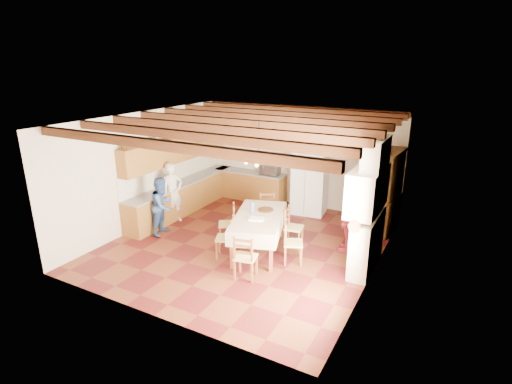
% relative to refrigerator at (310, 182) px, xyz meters
% --- Properties ---
extents(floor, '(6.00, 6.50, 0.02)m').
position_rel_refrigerator_xyz_m(floor, '(-0.55, -2.70, -0.93)').
color(floor, '#501615').
rests_on(floor, ground).
extents(ceiling, '(6.00, 6.50, 0.02)m').
position_rel_refrigerator_xyz_m(ceiling, '(-0.55, -2.70, 2.09)').
color(ceiling, white).
rests_on(ceiling, ground).
extents(wall_back, '(6.00, 0.02, 3.00)m').
position_rel_refrigerator_xyz_m(wall_back, '(-0.55, 0.56, 0.58)').
color(wall_back, beige).
rests_on(wall_back, ground).
extents(wall_front, '(6.00, 0.02, 3.00)m').
position_rel_refrigerator_xyz_m(wall_front, '(-0.55, -5.96, 0.58)').
color(wall_front, beige).
rests_on(wall_front, ground).
extents(wall_left, '(0.02, 6.50, 3.00)m').
position_rel_refrigerator_xyz_m(wall_left, '(-3.56, -2.70, 0.58)').
color(wall_left, beige).
rests_on(wall_left, ground).
extents(wall_right, '(0.02, 6.50, 3.00)m').
position_rel_refrigerator_xyz_m(wall_right, '(2.46, -2.70, 0.58)').
color(wall_right, beige).
rests_on(wall_right, ground).
extents(ceiling_beams, '(6.00, 6.30, 0.16)m').
position_rel_refrigerator_xyz_m(ceiling_beams, '(-0.55, -2.70, 1.99)').
color(ceiling_beams, '#391B0D').
rests_on(ceiling_beams, ground).
extents(lower_cabinets_left, '(0.60, 4.30, 0.86)m').
position_rel_refrigerator_xyz_m(lower_cabinets_left, '(-3.25, -1.65, -0.49)').
color(lower_cabinets_left, brown).
rests_on(lower_cabinets_left, ground).
extents(lower_cabinets_back, '(2.30, 0.60, 0.86)m').
position_rel_refrigerator_xyz_m(lower_cabinets_back, '(-2.10, 0.25, -0.49)').
color(lower_cabinets_back, brown).
rests_on(lower_cabinets_back, ground).
extents(countertop_left, '(0.62, 4.30, 0.04)m').
position_rel_refrigerator_xyz_m(countertop_left, '(-3.25, -1.65, -0.04)').
color(countertop_left, slate).
rests_on(countertop_left, lower_cabinets_left).
extents(countertop_back, '(2.34, 0.62, 0.04)m').
position_rel_refrigerator_xyz_m(countertop_back, '(-2.10, 0.25, -0.04)').
color(countertop_back, slate).
rests_on(countertop_back, lower_cabinets_back).
extents(backsplash_left, '(0.03, 4.30, 0.60)m').
position_rel_refrigerator_xyz_m(backsplash_left, '(-3.54, -1.65, 0.28)').
color(backsplash_left, silver).
rests_on(backsplash_left, ground).
extents(backsplash_back, '(2.30, 0.03, 0.60)m').
position_rel_refrigerator_xyz_m(backsplash_back, '(-2.10, 0.53, 0.28)').
color(backsplash_back, silver).
rests_on(backsplash_back, ground).
extents(upper_cabinets, '(0.35, 4.20, 0.70)m').
position_rel_refrigerator_xyz_m(upper_cabinets, '(-3.38, -1.65, 0.93)').
color(upper_cabinets, brown).
rests_on(upper_cabinets, ground).
extents(fireplace, '(0.56, 1.60, 2.80)m').
position_rel_refrigerator_xyz_m(fireplace, '(2.17, -2.50, 0.48)').
color(fireplace, beige).
rests_on(fireplace, ground).
extents(wall_picture, '(0.34, 0.03, 0.42)m').
position_rel_refrigerator_xyz_m(wall_picture, '(1.00, 0.53, 0.93)').
color(wall_picture, black).
rests_on(wall_picture, ground).
extents(refrigerator, '(1.00, 0.85, 1.84)m').
position_rel_refrigerator_xyz_m(refrigerator, '(0.00, 0.00, 0.00)').
color(refrigerator, white).
rests_on(refrigerator, floor).
extents(hutch, '(0.63, 1.23, 2.13)m').
position_rel_refrigerator_xyz_m(hutch, '(2.20, -0.31, 0.15)').
color(hutch, '#36230B').
rests_on(hutch, floor).
extents(dining_table, '(1.62, 2.25, 0.89)m').
position_rel_refrigerator_xyz_m(dining_table, '(-0.12, -2.89, -0.12)').
color(dining_table, silver).
rests_on(dining_table, floor).
extents(chandelier, '(0.47, 0.47, 0.03)m').
position_rel_refrigerator_xyz_m(chandelier, '(-0.12, -2.89, 1.33)').
color(chandelier, black).
rests_on(chandelier, ground).
extents(chair_left_near, '(0.53, 0.54, 0.96)m').
position_rel_refrigerator_xyz_m(chair_left_near, '(-0.64, -3.49, -0.44)').
color(chair_left_near, brown).
rests_on(chair_left_near, floor).
extents(chair_left_far, '(0.56, 0.57, 0.96)m').
position_rel_refrigerator_xyz_m(chair_left_far, '(-1.03, -2.80, -0.44)').
color(chair_left_far, brown).
rests_on(chair_left_far, floor).
extents(chair_right_near, '(0.54, 0.55, 0.96)m').
position_rel_refrigerator_xyz_m(chair_right_near, '(0.80, -3.01, -0.44)').
color(chair_right_near, brown).
rests_on(chair_right_near, floor).
extents(chair_right_far, '(0.46, 0.48, 0.96)m').
position_rel_refrigerator_xyz_m(chair_right_far, '(0.48, -2.24, -0.44)').
color(chair_right_far, brown).
rests_on(chair_right_far, floor).
extents(chair_end_near, '(0.50, 0.48, 0.96)m').
position_rel_refrigerator_xyz_m(chair_end_near, '(0.22, -4.08, -0.44)').
color(chair_end_near, brown).
rests_on(chair_end_near, floor).
extents(chair_end_far, '(0.57, 0.56, 0.96)m').
position_rel_refrigerator_xyz_m(chair_end_far, '(-0.50, -1.66, -0.44)').
color(chair_end_far, brown).
rests_on(chair_end_far, floor).
extents(person_man, '(0.57, 0.70, 1.65)m').
position_rel_refrigerator_xyz_m(person_man, '(-3.00, -2.41, -0.09)').
color(person_man, silver).
rests_on(person_man, floor).
extents(person_woman_blue, '(0.67, 0.80, 1.49)m').
position_rel_refrigerator_xyz_m(person_woman_blue, '(-2.72, -3.14, -0.18)').
color(person_woman_blue, '#355894').
rests_on(person_woman_blue, floor).
extents(person_woman_red, '(0.40, 0.94, 1.60)m').
position_rel_refrigerator_xyz_m(person_woman_red, '(1.67, -1.89, -0.12)').
color(person_woman_red, '#A72733').
rests_on(person_woman_red, floor).
extents(microwave, '(0.59, 0.42, 0.31)m').
position_rel_refrigerator_xyz_m(microwave, '(-1.39, 0.25, 0.14)').
color(microwave, silver).
rests_on(microwave, countertop_back).
extents(fridge_vase, '(0.35, 0.35, 0.32)m').
position_rel_refrigerator_xyz_m(fridge_vase, '(0.15, 0.00, 1.08)').
color(fridge_vase, '#36230B').
rests_on(fridge_vase, refrigerator).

